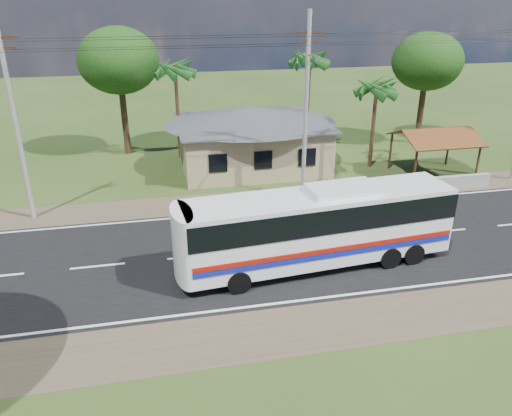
{
  "coord_description": "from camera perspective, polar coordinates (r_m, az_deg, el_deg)",
  "views": [
    {
      "loc": [
        -5.9,
        -21.48,
        11.92
      ],
      "look_at": [
        -1.17,
        1.0,
        1.87
      ],
      "focal_mm": 35.0,
      "sensor_mm": 36.0,
      "label": 1
    }
  ],
  "objects": [
    {
      "name": "road",
      "position": [
        25.26,
        3.07,
        -4.55
      ],
      "size": [
        120.0,
        16.0,
        0.03
      ],
      "color": "black",
      "rests_on": "ground"
    },
    {
      "name": "utility_poles",
      "position": [
        29.89,
        5.14,
        11.65
      ],
      "size": [
        32.8,
        2.22,
        11.0
      ],
      "color": "#9E9E99",
      "rests_on": "ground"
    },
    {
      "name": "coach_bus",
      "position": [
        22.9,
        7.27,
        -1.61
      ],
      "size": [
        12.75,
        3.76,
        3.9
      ],
      "rotation": [
        0.0,
        0.0,
        0.09
      ],
      "color": "white",
      "rests_on": "ground"
    },
    {
      "name": "house",
      "position": [
        36.36,
        -0.56,
        8.83
      ],
      "size": [
        12.4,
        10.0,
        5.0
      ],
      "color": "tan",
      "rests_on": "ground"
    },
    {
      "name": "palm_near",
      "position": [
        36.48,
        13.64,
        13.18
      ],
      "size": [
        2.8,
        2.8,
        6.7
      ],
      "color": "#47301E",
      "rests_on": "ground"
    },
    {
      "name": "concrete_barrier",
      "position": [
        34.43,
        20.3,
        2.64
      ],
      "size": [
        7.0,
        0.3,
        0.9
      ],
      "primitive_type": "cube",
      "color": "#9E9E99",
      "rests_on": "ground"
    },
    {
      "name": "tree_behind_house",
      "position": [
        39.83,
        -15.43,
        15.89
      ],
      "size": [
        6.0,
        6.0,
        9.61
      ],
      "color": "#47301E",
      "rests_on": "ground"
    },
    {
      "name": "motorcycle",
      "position": [
        29.83,
        -0.01,
        1.07
      ],
      "size": [
        1.94,
        1.14,
        0.96
      ],
      "primitive_type": "imported",
      "rotation": [
        0.0,
        0.0,
        1.87
      ],
      "color": "black",
      "rests_on": "ground"
    },
    {
      "name": "ground",
      "position": [
        25.26,
        3.07,
        -4.57
      ],
      "size": [
        120.0,
        120.0,
        0.0
      ],
      "primitive_type": "plane",
      "color": "#264017",
      "rests_on": "ground"
    },
    {
      "name": "palm_far",
      "position": [
        37.89,
        -9.24,
        15.37
      ],
      "size": [
        2.8,
        2.8,
        7.7
      ],
      "color": "#47301E",
      "rests_on": "ground"
    },
    {
      "name": "palm_mid",
      "position": [
        39.14,
        6.15,
        16.5
      ],
      "size": [
        2.8,
        2.8,
        8.2
      ],
      "color": "#47301E",
      "rests_on": "ground"
    },
    {
      "name": "waiting_shed",
      "position": [
        36.61,
        19.84,
        7.68
      ],
      "size": [
        5.2,
        4.48,
        3.35
      ],
      "color": "#3B2815",
      "rests_on": "ground"
    },
    {
      "name": "tree_behind_shed",
      "position": [
        43.73,
        18.98,
        15.52
      ],
      "size": [
        5.6,
        5.6,
        9.02
      ],
      "color": "#47301E",
      "rests_on": "ground"
    }
  ]
}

